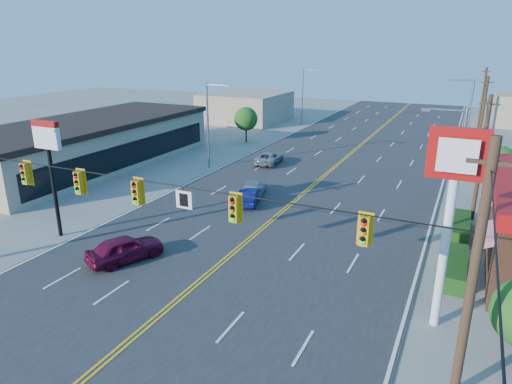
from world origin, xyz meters
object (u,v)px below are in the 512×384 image
at_px(pizza_hut_sign, 49,155).
at_px(car_blue, 250,196).
at_px(signal_span, 158,208).
at_px(car_white, 253,189).
at_px(car_magenta, 125,249).
at_px(kfc_pylon, 453,190).
at_px(car_silver, 269,158).

relative_size(pizza_hut_sign, car_blue, 1.84).
height_order(signal_span, pizza_hut_sign, signal_span).
bearing_deg(signal_span, car_white, 101.68).
xyz_separation_m(car_magenta, car_blue, (2.06, 11.28, -0.10)).
bearing_deg(car_magenta, kfc_pylon, -152.08).
height_order(pizza_hut_sign, car_white, pizza_hut_sign).
bearing_deg(kfc_pylon, signal_span, -160.22).
bearing_deg(car_magenta, signal_span, 172.39).
distance_m(kfc_pylon, car_silver, 28.10).
bearing_deg(car_silver, car_magenta, 87.33).
bearing_deg(car_silver, signal_span, 97.44).
height_order(signal_span, car_white, signal_span).
height_order(car_blue, car_white, car_blue).
bearing_deg(car_white, kfc_pylon, 125.57).
xyz_separation_m(pizza_hut_sign, car_magenta, (6.09, -1.02, -4.47)).
bearing_deg(car_blue, kfc_pylon, 128.17).
bearing_deg(car_blue, car_magenta, 64.34).
bearing_deg(pizza_hut_sign, car_silver, 77.51).
xyz_separation_m(kfc_pylon, pizza_hut_sign, (-22.00, 0.00, -0.86)).
bearing_deg(car_magenta, car_blue, -76.13).
relative_size(pizza_hut_sign, car_magenta, 1.64).
relative_size(car_blue, car_white, 0.92).
relative_size(kfc_pylon, car_silver, 1.96).
bearing_deg(car_silver, car_white, 100.45).
bearing_deg(car_silver, car_blue, 100.71).
height_order(car_blue, car_silver, car_blue).
distance_m(kfc_pylon, pizza_hut_sign, 22.02).
distance_m(kfc_pylon, car_blue, 18.07).
height_order(signal_span, car_silver, signal_span).
xyz_separation_m(kfc_pylon, car_silver, (-17.24, 21.52, -5.44)).
bearing_deg(car_white, signal_span, 87.20).
relative_size(pizza_hut_sign, car_white, 1.68).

